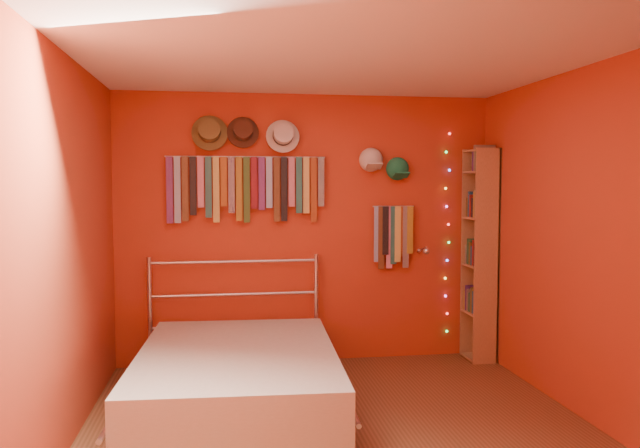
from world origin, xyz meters
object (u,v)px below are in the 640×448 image
reading_lamp (425,251)px  bed (238,376)px  bookshelf (484,253)px  tie_rack (245,185)px

reading_lamp → bed: reading_lamp is taller
reading_lamp → bed: bearing=-151.6°
bookshelf → bed: 2.64m
bookshelf → bed: (-2.34, -0.95, -0.78)m
tie_rack → reading_lamp: (1.66, -0.14, -0.62)m
bed → bookshelf: bearing=24.9°
bed → tie_rack: bearing=87.4°
tie_rack → bookshelf: size_ratio=0.72×
tie_rack → bookshelf: bearing=-4.0°
tie_rack → bed: (-0.11, -1.10, -1.43)m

